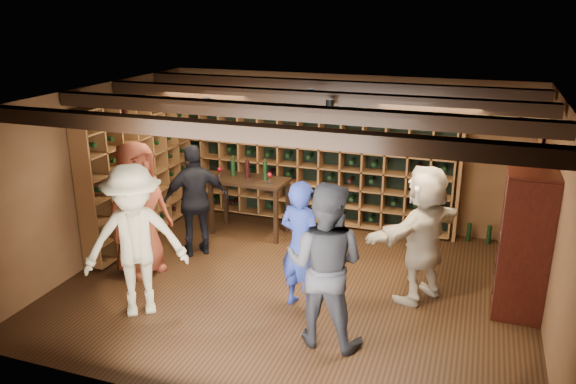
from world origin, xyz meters
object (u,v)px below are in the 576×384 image
(guest_red_floral, at_px, (138,209))
(display_cabinet, at_px, (523,249))
(man_blue_shirt, at_px, (301,246))
(tasting_table, at_px, (249,186))
(man_grey_suit, at_px, (325,265))
(guest_woman_black, at_px, (196,201))
(guest_khaki, at_px, (135,241))
(guest_beige, at_px, (423,234))

(guest_red_floral, bearing_deg, display_cabinet, -60.46)
(man_blue_shirt, bearing_deg, tasting_table, -33.79)
(guest_red_floral, bearing_deg, tasting_table, -2.12)
(man_blue_shirt, relative_size, guest_red_floral, 0.87)
(man_grey_suit, relative_size, tasting_table, 1.48)
(guest_woman_black, bearing_deg, guest_khaki, 53.82)
(display_cabinet, distance_m, guest_woman_black, 4.44)
(display_cabinet, height_order, guest_beige, guest_beige)
(guest_beige, distance_m, tasting_table, 3.13)
(display_cabinet, bearing_deg, tasting_table, 161.95)
(man_grey_suit, distance_m, guest_red_floral, 2.96)
(guest_khaki, distance_m, tasting_table, 2.75)
(guest_red_floral, bearing_deg, guest_beige, -58.33)
(man_blue_shirt, distance_m, guest_khaki, 1.95)
(tasting_table, bearing_deg, man_blue_shirt, -50.48)
(guest_beige, bearing_deg, display_cabinet, 120.96)
(man_blue_shirt, xyz_separation_m, guest_red_floral, (-2.38, 0.19, 0.12))
(man_blue_shirt, relative_size, tasting_table, 1.31)
(man_blue_shirt, xyz_separation_m, guest_woman_black, (-1.93, 0.97, 0.02))
(guest_woman_black, relative_size, guest_beige, 0.95)
(guest_red_floral, bearing_deg, man_blue_shirt, -70.55)
(guest_khaki, bearing_deg, guest_beige, -9.76)
(display_cabinet, relative_size, guest_beige, 1.00)
(guest_red_floral, xyz_separation_m, guest_woman_black, (0.45, 0.78, -0.10))
(display_cabinet, height_order, guest_red_floral, guest_red_floral)
(man_grey_suit, height_order, tasting_table, man_grey_suit)
(man_grey_suit, height_order, guest_khaki, guest_khaki)
(guest_woman_black, distance_m, guest_khaki, 1.74)
(man_blue_shirt, bearing_deg, guest_red_floral, 14.08)
(display_cabinet, xyz_separation_m, man_blue_shirt, (-2.50, -0.66, -0.04))
(man_blue_shirt, height_order, guest_woman_black, guest_woman_black)
(guest_khaki, relative_size, guest_beige, 1.06)
(guest_red_floral, xyz_separation_m, guest_khaki, (0.59, -0.96, -0.00))
(man_blue_shirt, xyz_separation_m, tasting_table, (-1.51, 1.96, -0.00))
(guest_woman_black, bearing_deg, guest_beige, 134.39)
(man_blue_shirt, bearing_deg, guest_beige, -134.30)
(guest_woman_black, relative_size, guest_khaki, 0.90)
(guest_woman_black, bearing_deg, man_blue_shirt, 112.55)
(guest_red_floral, distance_m, guest_beige, 3.77)
(man_blue_shirt, bearing_deg, guest_woman_black, -8.04)
(man_grey_suit, distance_m, guest_beige, 1.59)
(display_cabinet, height_order, man_blue_shirt, display_cabinet)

